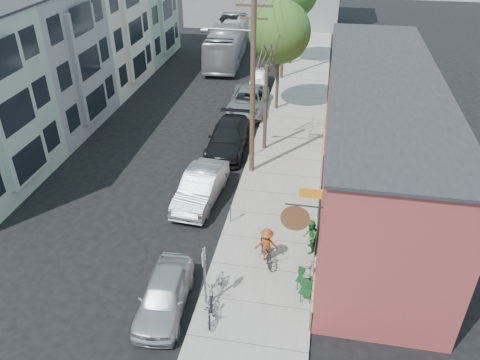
% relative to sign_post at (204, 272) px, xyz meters
% --- Properties ---
extents(ground, '(120.00, 120.00, 0.00)m').
position_rel_sign_post_xyz_m(ground, '(-2.35, 4.38, -1.83)').
color(ground, black).
extents(sidewalk, '(4.50, 58.00, 0.15)m').
position_rel_sign_post_xyz_m(sidewalk, '(1.90, 15.38, -1.76)').
color(sidewalk, '#9C9990').
rests_on(sidewalk, ground).
extents(cafe_building, '(6.60, 20.20, 6.61)m').
position_rel_sign_post_xyz_m(cafe_building, '(6.64, 9.37, 1.47)').
color(cafe_building, '#A03C3B').
rests_on(cafe_building, ground).
extents(apartment_row, '(6.30, 32.00, 9.00)m').
position_rel_sign_post_xyz_m(apartment_row, '(-14.20, 18.38, 2.67)').
color(apartment_row, '#A4B89C').
rests_on(apartment_row, ground).
extents(sign_post, '(0.07, 0.45, 2.80)m').
position_rel_sign_post_xyz_m(sign_post, '(0.00, 0.00, 0.00)').
color(sign_post, slate).
rests_on(sign_post, sidewalk).
extents(parking_meter_near, '(0.14, 0.14, 1.24)m').
position_rel_sign_post_xyz_m(parking_meter_near, '(-0.10, 5.43, -0.85)').
color(parking_meter_near, slate).
rests_on(parking_meter_near, sidewalk).
extents(parking_meter_far, '(0.14, 0.14, 1.24)m').
position_rel_sign_post_xyz_m(parking_meter_far, '(-0.10, 12.40, -0.85)').
color(parking_meter_far, slate).
rests_on(parking_meter_far, sidewalk).
extents(utility_pole_near, '(3.57, 0.28, 10.00)m').
position_rel_sign_post_xyz_m(utility_pole_near, '(0.04, 10.55, 3.58)').
color(utility_pole_near, '#503A28').
rests_on(utility_pole_near, sidewalk).
extents(utility_pole_far, '(1.80, 0.28, 10.00)m').
position_rel_sign_post_xyz_m(utility_pole_far, '(0.10, 26.63, 3.51)').
color(utility_pole_far, '#503A28').
rests_on(utility_pole_far, sidewalk).
extents(tree_bare, '(0.24, 0.24, 5.35)m').
position_rel_sign_post_xyz_m(tree_bare, '(0.45, 13.40, 0.99)').
color(tree_bare, '#44392C').
rests_on(tree_bare, sidewalk).
extents(tree_leafy_mid, '(4.31, 4.31, 7.76)m').
position_rel_sign_post_xyz_m(tree_leafy_mid, '(0.45, 19.88, 3.92)').
color(tree_leafy_mid, '#44392C').
rests_on(tree_leafy_mid, sidewalk).
extents(patio_chair_a, '(0.65, 0.65, 0.88)m').
position_rel_sign_post_xyz_m(patio_chair_a, '(3.85, 0.91, -1.24)').
color(patio_chair_a, '#12401C').
rests_on(patio_chair_a, sidewalk).
extents(patio_chair_b, '(0.64, 0.64, 0.88)m').
position_rel_sign_post_xyz_m(patio_chair_b, '(3.68, 1.58, -1.24)').
color(patio_chair_b, '#12401C').
rests_on(patio_chair_b, sidewalk).
extents(patron_grey, '(0.52, 0.66, 1.60)m').
position_rel_sign_post_xyz_m(patron_grey, '(3.85, 1.34, -0.88)').
color(patron_grey, gray).
rests_on(patron_grey, sidewalk).
extents(patron_green, '(0.64, 0.82, 1.68)m').
position_rel_sign_post_xyz_m(patron_green, '(3.82, 3.89, -0.84)').
color(patron_green, '#2C6F2C').
rests_on(patron_green, sidewalk).
extents(cyclist, '(1.14, 0.77, 1.63)m').
position_rel_sign_post_xyz_m(cyclist, '(1.99, 3.03, -0.87)').
color(cyclist, '#983C16').
rests_on(cyclist, sidewalk).
extents(cyclist_bike, '(1.37, 2.14, 1.06)m').
position_rel_sign_post_xyz_m(cyclist_bike, '(1.99, 3.03, -1.15)').
color(cyclist_bike, black).
rests_on(cyclist_bike, sidewalk).
extents(parked_bike_a, '(0.65, 1.55, 0.90)m').
position_rel_sign_post_xyz_m(parked_bike_a, '(0.36, -0.74, -1.23)').
color(parked_bike_a, black).
rests_on(parked_bike_a, sidewalk).
extents(parked_bike_b, '(0.85, 1.84, 0.93)m').
position_rel_sign_post_xyz_m(parked_bike_b, '(0.27, 0.59, -1.22)').
color(parked_bike_b, gray).
rests_on(parked_bike_b, sidewalk).
extents(car_0, '(2.03, 4.42, 1.47)m').
position_rel_sign_post_xyz_m(car_0, '(-1.55, -0.40, -1.10)').
color(car_0, '#B3B8BB').
rests_on(car_0, ground).
extents(car_1, '(2.10, 5.13, 1.65)m').
position_rel_sign_post_xyz_m(car_1, '(-2.06, 7.18, -1.01)').
color(car_1, '#B5BABE').
rests_on(car_1, ground).
extents(car_2, '(2.48, 5.77, 1.66)m').
position_rel_sign_post_xyz_m(car_2, '(-1.79, 13.05, -1.00)').
color(car_2, black).
rests_on(car_2, ground).
extents(car_3, '(2.81, 5.84, 1.60)m').
position_rel_sign_post_xyz_m(car_3, '(-1.61, 19.29, -1.03)').
color(car_3, '#989D9F').
rests_on(car_3, ground).
extents(car_4, '(1.70, 4.05, 1.30)m').
position_rel_sign_post_xyz_m(car_4, '(-1.55, 24.64, -1.18)').
color(car_4, '#A8A9AF').
rests_on(car_4, ground).
extents(bus, '(3.61, 12.26, 3.37)m').
position_rel_sign_post_xyz_m(bus, '(-5.63, 31.28, -0.15)').
color(bus, silver).
rests_on(bus, ground).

